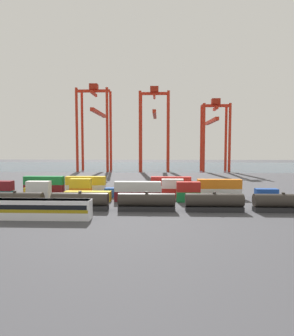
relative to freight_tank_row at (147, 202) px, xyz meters
The scene contains 30 objects.
ground_plane 53.78m from the freight_tank_row, 106.63° to the left, with size 420.00×420.00×0.00m, color #424247.
harbour_water 153.19m from the freight_tank_row, 95.76° to the left, with size 400.00×110.00×0.01m, color #384C60.
freight_tank_row is the anchor object (origin of this frame).
shipping_container_2 31.11m from the freight_tank_row, 158.84° to the left, with size 6.04×2.44×2.60m, color silver.
shipping_container_3 31.16m from the freight_tank_row, 158.84° to the left, with size 6.04×2.44×2.60m, color silver.
shipping_container_4 19.47m from the freight_tank_row, 144.75° to the left, with size 12.10×2.44×2.60m, color gold.
shipping_container_5 11.59m from the freight_tank_row, 103.83° to the left, with size 12.10×2.44×2.60m, color maroon.
shipping_container_6 11.71m from the freight_tank_row, 103.83° to the left, with size 12.10×2.44×2.60m, color silver.
shipping_container_7 15.29m from the freight_tank_row, 47.30° to the left, with size 6.04×2.44×2.60m, color #197538.
shipping_container_8 15.39m from the freight_tank_row, 47.30° to the left, with size 6.04×2.44×2.60m, color #AD211C.
shipping_container_10 37.05m from the freight_tank_row, 151.55° to the left, with size 6.04×2.44×2.60m, color gold.
shipping_container_11 26.33m from the freight_tank_row, 137.89° to the left, with size 6.04×2.44×2.60m, color orange.
shipping_container_12 26.39m from the freight_tank_row, 137.89° to the left, with size 6.04×2.44×2.60m, color gold.
shipping_container_13 18.82m from the freight_tank_row, 110.17° to the left, with size 12.10×2.44×2.60m, color #1C4299.
shipping_container_14 18.84m from the freight_tank_row, 69.61° to the left, with size 6.04×2.44×2.60m, color #AD211C.
shipping_container_15 18.92m from the freight_tank_row, 69.61° to the left, with size 6.04×2.44×2.60m, color silver.
shipping_container_16 26.39m from the freight_tank_row, 42.00° to the left, with size 12.10×2.44×2.60m, color silver.
shipping_container_17 26.44m from the freight_tank_row, 42.00° to the left, with size 12.10×2.44×2.60m, color orange.
shipping_container_18 37.12m from the freight_tank_row, 28.40° to the left, with size 6.04×2.44×2.60m, color #1C4299.
shipping_container_19 51.65m from the freight_tank_row, 152.22° to the left, with size 6.04×2.44×2.60m, color orange.
shipping_container_20 40.60m from the freight_tank_row, 143.63° to the left, with size 12.10×2.44×2.60m, color maroon.
shipping_container_21 40.63m from the freight_tank_row, 143.63° to the left, with size 12.10×2.44×2.60m, color #197538.
shipping_container_22 31.09m from the freight_tank_row, 129.25° to the left, with size 12.10×2.44×2.60m, color silver.
shipping_container_23 31.14m from the freight_tank_row, 129.25° to the left, with size 12.10×2.44×2.60m, color gold.
shipping_container_24 24.98m from the freight_tank_row, 105.45° to the left, with size 6.04×2.44×2.60m, color #AD211C.
shipping_container_25 24.91m from the freight_tank_row, 75.19° to the left, with size 12.10×2.44×2.60m, color silver.
shipping_container_26 24.97m from the freight_tank_row, 75.19° to the left, with size 12.10×2.44×2.60m, color #AD211C.
gantry_crane_west 120.69m from the freight_tank_row, 107.61° to the left, with size 19.10×41.26×50.98m.
gantry_crane_central 114.52m from the freight_tank_row, 89.98° to the left, with size 17.79×35.82×49.21m.
gantry_crane_east 119.65m from the freight_tank_row, 72.36° to the left, with size 16.18×37.72×42.04m.
Camera 1 is at (18.04, -75.67, 14.17)m, focal length 31.28 mm.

